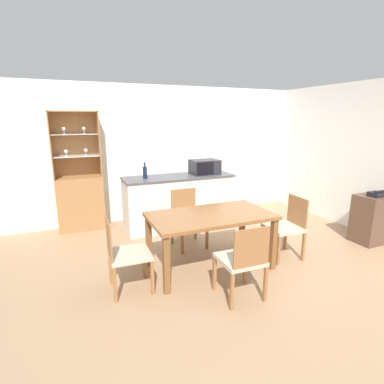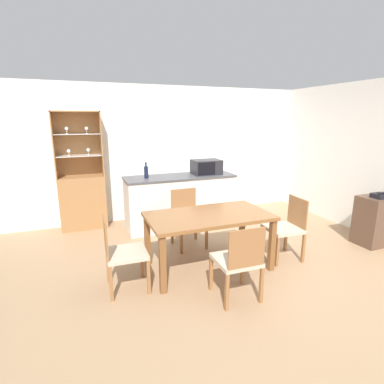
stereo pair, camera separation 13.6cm
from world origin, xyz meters
TOP-DOWN VIEW (x-y plane):
  - ground_plane at (0.00, 0.00)m, footprint 18.00×18.00m
  - wall_back at (0.00, 2.63)m, footprint 6.80×0.06m
  - wall_right at (2.58, 0.30)m, footprint 0.06×4.60m
  - kitchen_counter at (-0.28, 1.89)m, footprint 1.97×0.65m
  - display_cabinet at (-1.93, 2.43)m, footprint 0.78×0.36m
  - dining_table at (-0.46, 0.24)m, footprint 1.58×0.87m
  - dining_chair_side_left_near at (-1.58, 0.11)m, footprint 0.46×0.46m
  - dining_chair_head_near at (-0.46, -0.53)m, footprint 0.46×0.46m
  - dining_chair_side_right_near at (0.67, 0.11)m, footprint 0.48×0.48m
  - dining_chair_head_far at (-0.46, 1.02)m, footprint 0.46×0.46m
  - microwave at (0.23, 1.88)m, footprint 0.51×0.37m
  - wine_bottle at (-0.89, 1.89)m, footprint 0.07×0.07m
  - side_cabinet at (2.29, 0.00)m, footprint 0.52×0.41m
  - telephone at (2.25, -0.05)m, footprint 0.22×0.18m

SIDE VIEW (x-z plane):
  - ground_plane at x=0.00m, z-range 0.00..0.00m
  - side_cabinet at x=2.29m, z-range 0.00..0.77m
  - dining_chair_side_left_near at x=-1.58m, z-range 0.02..0.89m
  - dining_chair_head_near at x=-0.46m, z-range 0.02..0.89m
  - dining_chair_side_right_near at x=0.67m, z-range 0.02..0.89m
  - dining_chair_head_far at x=-0.46m, z-range 0.02..0.89m
  - kitchen_counter at x=-0.28m, z-range 0.00..0.94m
  - display_cabinet at x=-1.93m, z-range -0.41..1.65m
  - dining_table at x=-0.46m, z-range 0.28..1.02m
  - telephone at x=2.25m, z-range 0.75..0.86m
  - wine_bottle at x=-0.89m, z-range 0.91..1.19m
  - microwave at x=0.23m, z-range 0.94..1.20m
  - wall_back at x=0.00m, z-range 0.00..2.55m
  - wall_right at x=2.58m, z-range 0.00..2.55m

